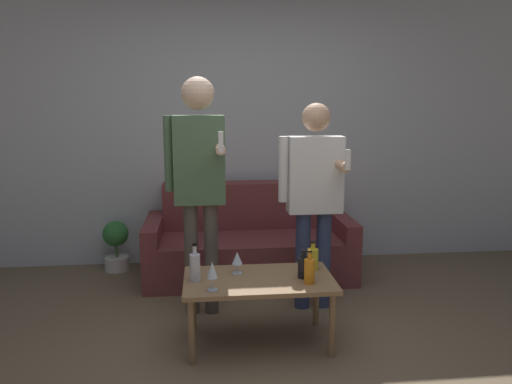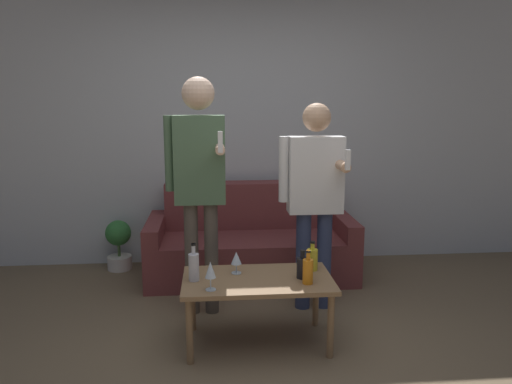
# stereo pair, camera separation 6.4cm
# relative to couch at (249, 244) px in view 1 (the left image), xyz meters

# --- Properties ---
(ground_plane) EXTENTS (16.00, 16.00, 0.00)m
(ground_plane) POSITION_rel_couch_xyz_m (-0.06, -1.77, -0.29)
(ground_plane) COLOR #756047
(wall_back) EXTENTS (8.00, 0.06, 2.70)m
(wall_back) POSITION_rel_couch_xyz_m (-0.06, 0.45, 1.06)
(wall_back) COLOR silver
(wall_back) RESTS_ON ground_plane
(couch) EXTENTS (1.85, 0.81, 0.83)m
(couch) POSITION_rel_couch_xyz_m (0.00, 0.00, 0.00)
(couch) COLOR brown
(couch) RESTS_ON ground_plane
(coffee_table) EXTENTS (0.98, 0.56, 0.46)m
(coffee_table) POSITION_rel_couch_xyz_m (-0.05, -1.33, 0.11)
(coffee_table) COLOR #8E6B47
(coffee_table) RESTS_ON ground_plane
(bottle_orange) EXTENTS (0.08, 0.08, 0.19)m
(bottle_orange) POSITION_rel_couch_xyz_m (0.24, -1.35, 0.24)
(bottle_orange) COLOR black
(bottle_orange) RESTS_ON coffee_table
(bottle_green) EXTENTS (0.07, 0.07, 0.25)m
(bottle_green) POSITION_rel_couch_xyz_m (-0.47, -1.33, 0.26)
(bottle_green) COLOR silver
(bottle_green) RESTS_ON coffee_table
(bottle_dark) EXTENTS (0.07, 0.07, 0.22)m
(bottle_dark) POSITION_rel_couch_xyz_m (0.26, -1.45, 0.25)
(bottle_dark) COLOR orange
(bottle_dark) RESTS_ON coffee_table
(bottle_yellow) EXTENTS (0.08, 0.08, 0.20)m
(bottle_yellow) POSITION_rel_couch_xyz_m (0.33, -1.20, 0.25)
(bottle_yellow) COLOR yellow
(bottle_yellow) RESTS_ON coffee_table
(wine_glass_near) EXTENTS (0.07, 0.07, 0.15)m
(wine_glass_near) POSITION_rel_couch_xyz_m (-0.19, -1.22, 0.27)
(wine_glass_near) COLOR silver
(wine_glass_near) RESTS_ON coffee_table
(wine_glass_far) EXTENTS (0.07, 0.07, 0.18)m
(wine_glass_far) POSITION_rel_couch_xyz_m (-0.36, -1.50, 0.29)
(wine_glass_far) COLOR silver
(wine_glass_far) RESTS_ON coffee_table
(person_standing_left) EXTENTS (0.44, 0.44, 1.77)m
(person_standing_left) POSITION_rel_couch_xyz_m (-0.43, -0.81, 0.79)
(person_standing_left) COLOR brown
(person_standing_left) RESTS_ON ground_plane
(person_standing_right) EXTENTS (0.48, 0.41, 1.58)m
(person_standing_right) POSITION_rel_couch_xyz_m (0.42, -0.79, 0.64)
(person_standing_right) COLOR navy
(person_standing_right) RESTS_ON ground_plane
(potted_plant) EXTENTS (0.24, 0.24, 0.48)m
(potted_plant) POSITION_rel_couch_xyz_m (-1.24, 0.24, -0.03)
(potted_plant) COLOR silver
(potted_plant) RESTS_ON ground_plane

